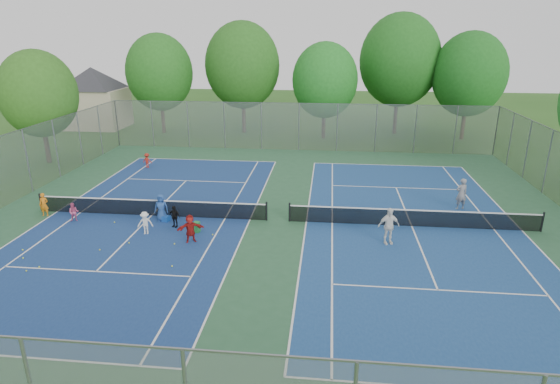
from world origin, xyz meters
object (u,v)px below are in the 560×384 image
Objects in this scene: net_right at (412,218)px; ball_hopper at (197,227)px; net_left at (151,208)px; ball_crate at (166,219)px; instructor at (461,194)px.

net_right reaches higher than ball_hopper.
net_left reaches higher than ball_crate.
net_right is 22.83× the size of ball_hopper.
net_left reaches higher than ball_hopper.
ball_crate is 0.19× the size of instructor.
instructor is (17.11, 2.87, 0.46)m from net_left.
instructor is (3.11, 2.87, 0.46)m from net_right.
instructor is (14.01, 4.79, 0.63)m from ball_hopper.
net_right is 11.08m from ball_hopper.
instructor is at bearing 42.69° from net_right.
net_left is 36.12× the size of ball_crate.
ball_hopper is 14.82m from instructor.
net_left is at bearing -6.55° from instructor.
net_left is 7.02× the size of instructor.
ball_hopper is 0.31× the size of instructor.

